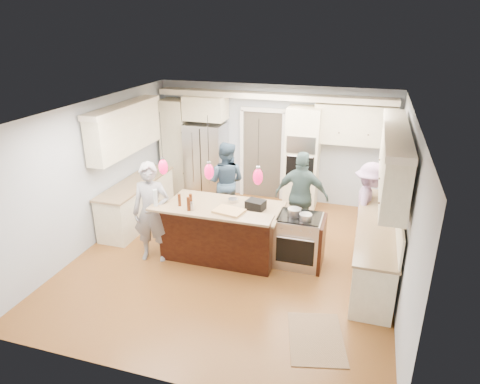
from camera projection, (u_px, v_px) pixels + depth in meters
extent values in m
plane|color=olive|center=(234.00, 257.00, 7.82)|extent=(6.00, 6.00, 0.00)
cube|color=#B2BCC6|center=(273.00, 143.00, 9.97)|extent=(5.50, 0.04, 2.70)
cube|color=#B2BCC6|center=(150.00, 285.00, 4.65)|extent=(5.50, 0.04, 2.70)
cube|color=#B2BCC6|center=(95.00, 173.00, 8.06)|extent=(0.04, 6.00, 2.70)
cube|color=#B2BCC6|center=(404.00, 208.00, 6.57)|extent=(0.04, 6.00, 2.70)
cube|color=white|center=(234.00, 110.00, 6.81)|extent=(5.50, 6.00, 0.04)
cube|color=#B7B7BC|center=(206.00, 160.00, 10.24)|extent=(0.90, 0.70, 1.80)
cube|color=#F1E9C4|center=(302.00, 159.00, 9.55)|extent=(0.72, 0.64, 2.30)
cube|color=black|center=(301.00, 145.00, 9.11)|extent=(0.60, 0.02, 0.35)
cube|color=black|center=(300.00, 167.00, 9.30)|extent=(0.60, 0.02, 0.50)
cylinder|color=#B7B7BC|center=(300.00, 157.00, 9.18)|extent=(0.55, 0.02, 0.02)
cube|color=#F1E9C4|center=(176.00, 147.00, 10.42)|extent=(0.60, 0.58, 2.30)
cube|color=#F1E9C4|center=(206.00, 108.00, 9.83)|extent=(0.95, 0.58, 0.55)
cube|color=#F1E9C4|center=(355.00, 125.00, 9.10)|extent=(1.70, 0.35, 0.85)
cube|color=beige|center=(273.00, 96.00, 9.37)|extent=(5.30, 0.38, 0.12)
cube|color=#4C443A|center=(262.00, 155.00, 10.14)|extent=(0.90, 0.06, 2.10)
cube|color=white|center=(263.00, 110.00, 9.70)|extent=(1.04, 0.06, 0.10)
cube|color=#F1E9C4|center=(374.00, 247.00, 7.27)|extent=(0.60, 3.00, 0.88)
cube|color=tan|center=(377.00, 223.00, 7.10)|extent=(0.64, 3.05, 0.04)
cube|color=#F1E9C4|center=(393.00, 162.00, 6.66)|extent=(0.35, 3.00, 0.85)
cube|color=beige|center=(397.00, 131.00, 6.48)|extent=(0.37, 3.10, 0.10)
cube|color=#F1E9C4|center=(138.00, 203.00, 9.02)|extent=(0.60, 2.20, 0.88)
cube|color=tan|center=(136.00, 183.00, 8.84)|extent=(0.64, 2.25, 0.04)
cube|color=#F1E9C4|center=(125.00, 131.00, 8.47)|extent=(0.35, 2.20, 0.85)
cube|color=beige|center=(123.00, 107.00, 8.29)|extent=(0.37, 2.30, 0.10)
cube|color=black|center=(224.00, 230.00, 7.86)|extent=(2.00, 1.00, 0.88)
cube|color=tan|center=(223.00, 207.00, 7.68)|extent=(2.10, 1.10, 0.04)
cube|color=black|center=(213.00, 239.00, 7.32)|extent=(2.00, 0.12, 1.08)
cube|color=tan|center=(209.00, 213.00, 6.99)|extent=(2.10, 0.42, 0.04)
cube|color=black|center=(256.00, 205.00, 7.53)|extent=(0.36, 0.31, 0.17)
cube|color=#B7B7BC|center=(298.00, 240.00, 7.48)|extent=(0.76, 0.66, 0.90)
cube|color=black|center=(295.00, 252.00, 7.20)|extent=(0.65, 0.01, 0.45)
cube|color=black|center=(300.00, 216.00, 7.30)|extent=(0.72, 0.59, 0.02)
cube|color=black|center=(322.00, 244.00, 7.37)|extent=(0.06, 0.71, 0.88)
cylinder|color=black|center=(161.00, 136.00, 6.78)|extent=(0.01, 0.01, 0.75)
ellipsoid|color=#F00E4C|center=(163.00, 167.00, 6.98)|extent=(0.15, 0.15, 0.26)
cylinder|color=black|center=(208.00, 139.00, 6.56)|extent=(0.01, 0.01, 0.75)
ellipsoid|color=#F00E4C|center=(209.00, 172.00, 6.76)|extent=(0.15, 0.15, 0.26)
cylinder|color=black|center=(258.00, 144.00, 6.35)|extent=(0.01, 0.01, 0.75)
ellipsoid|color=#F00E4C|center=(258.00, 177.00, 6.54)|extent=(0.15, 0.15, 0.26)
imported|color=gray|center=(152.00, 213.00, 7.45)|extent=(0.74, 0.56, 1.82)
imported|color=#2F465D|center=(226.00, 182.00, 9.01)|extent=(0.84, 0.66, 1.72)
imported|color=#425C5C|center=(301.00, 196.00, 8.22)|extent=(1.04, 0.46, 1.76)
imported|color=#A582AF|center=(369.00, 205.00, 8.00)|extent=(0.62, 1.06, 1.63)
cube|color=#9C7855|center=(316.00, 338.00, 5.82)|extent=(0.95, 1.20, 0.01)
cylinder|color=silver|center=(155.00, 198.00, 7.14)|extent=(0.08, 0.08, 0.29)
cylinder|color=#4A200D|center=(179.00, 200.00, 7.17)|extent=(0.06, 0.06, 0.21)
cylinder|color=#4A200D|center=(189.00, 204.00, 6.99)|extent=(0.07, 0.07, 0.24)
cylinder|color=#4A200D|center=(191.00, 200.00, 7.14)|extent=(0.06, 0.06, 0.22)
cylinder|color=#B7B7BC|center=(192.00, 206.00, 7.03)|extent=(0.09, 0.09, 0.14)
cube|color=#AF8551|center=(229.00, 211.00, 6.96)|extent=(0.53, 0.42, 0.04)
cylinder|color=#B7B7BC|center=(294.00, 212.00, 7.28)|extent=(0.23, 0.23, 0.13)
cylinder|color=#B7B7BC|center=(306.00, 217.00, 7.14)|extent=(0.21, 0.21, 0.11)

